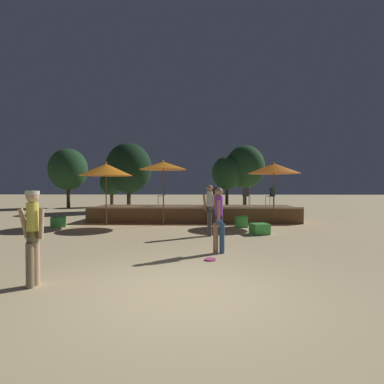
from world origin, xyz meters
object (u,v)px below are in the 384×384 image
at_px(person_2, 33,233).
at_px(bistro_chair_3, 271,194).
at_px(cube_seat_1, 59,222).
at_px(background_tree_1, 112,183).
at_px(background_tree_2, 227,173).
at_px(person_0, 210,208).
at_px(cube_seat_2, 260,229).
at_px(bistro_chair_0, 163,194).
at_px(patio_umbrella_0, 274,169).
at_px(background_tree_3, 129,168).
at_px(patio_umbrella_1, 163,166).
at_px(cube_seat_0, 241,222).
at_px(bistro_chair_1, 246,194).
at_px(frisbee_disc, 211,259).
at_px(person_1, 219,218).
at_px(patio_umbrella_2, 106,170).
at_px(background_tree_4, 245,167).
at_px(bistro_chair_2, 216,194).
at_px(background_tree_0, 68,169).

distance_m(person_2, bistro_chair_3, 12.12).
distance_m(cube_seat_1, person_2, 8.38).
relative_size(background_tree_1, background_tree_2, 0.74).
bearing_deg(person_0, cube_seat_2, -83.12).
relative_size(cube_seat_1, bistro_chair_0, 0.87).
height_order(patio_umbrella_0, background_tree_3, background_tree_3).
bearing_deg(patio_umbrella_1, cube_seat_0, -8.08).
bearing_deg(person_2, cube_seat_0, -25.83).
relative_size(bistro_chair_0, bistro_chair_1, 1.00).
height_order(person_2, background_tree_3, background_tree_3).
bearing_deg(cube_seat_0, person_0, -121.37).
xyz_separation_m(patio_umbrella_0, person_2, (-6.20, -8.47, -1.62)).
distance_m(cube_seat_0, cube_seat_1, 7.92).
height_order(patio_umbrella_1, bistro_chair_3, patio_umbrella_1).
bearing_deg(cube_seat_0, background_tree_1, 126.64).
relative_size(bistro_chair_1, frisbee_disc, 3.30).
xyz_separation_m(cube_seat_0, bistro_chair_1, (0.59, 2.52, 1.11)).
bearing_deg(person_1, cube_seat_2, -112.29).
bearing_deg(patio_umbrella_2, background_tree_4, 57.72).
height_order(person_0, background_tree_3, background_tree_3).
relative_size(patio_umbrella_2, background_tree_1, 0.89).
xyz_separation_m(background_tree_2, background_tree_4, (1.64, 0.66, 0.56)).
bearing_deg(frisbee_disc, bistro_chair_0, 104.30).
relative_size(person_1, person_2, 1.02).
relative_size(cube_seat_0, bistro_chair_2, 0.58).
distance_m(cube_seat_1, background_tree_2, 15.53).
bearing_deg(background_tree_3, person_2, -82.19).
bearing_deg(background_tree_1, bistro_chair_1, -45.36).
relative_size(person_0, background_tree_3, 0.37).
relative_size(patio_umbrella_0, frisbee_disc, 10.48).
xyz_separation_m(patio_umbrella_0, frisbee_disc, (-3.05, -6.52, -2.53)).
bearing_deg(bistro_chair_3, background_tree_0, -154.31).
xyz_separation_m(cube_seat_0, background_tree_3, (-6.86, 8.21, 2.81)).
height_order(patio_umbrella_2, bistro_chair_2, patio_umbrella_2).
distance_m(patio_umbrella_0, cube_seat_2, 3.67).
xyz_separation_m(patio_umbrella_1, cube_seat_2, (3.84, -2.40, -2.48)).
relative_size(cube_seat_0, cube_seat_2, 0.72).
bearing_deg(patio_umbrella_0, bistro_chair_0, 155.86).
relative_size(cube_seat_1, person_1, 0.46).
xyz_separation_m(bistro_chair_1, bistro_chair_2, (-1.53, 0.48, 0.00)).
xyz_separation_m(background_tree_0, background_tree_3, (5.85, -3.34, -0.11)).
height_order(patio_umbrella_2, bistro_chair_3, patio_umbrella_2).
xyz_separation_m(bistro_chair_2, background_tree_0, (-11.77, 8.54, 1.82)).
bearing_deg(bistro_chair_1, cube_seat_0, 95.69).
distance_m(cube_seat_0, background_tree_0, 17.42).
distance_m(patio_umbrella_1, background_tree_0, 14.45).
height_order(person_1, bistro_chair_3, person_1).
distance_m(person_2, background_tree_2, 21.20).
distance_m(person_2, bistro_chair_0, 10.90).
xyz_separation_m(patio_umbrella_1, background_tree_1, (-5.99, 12.17, -0.59)).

